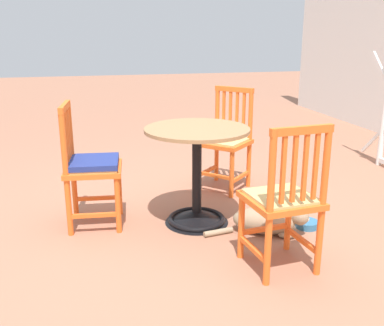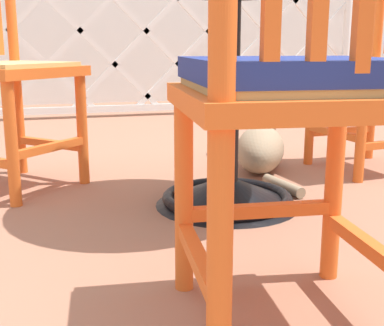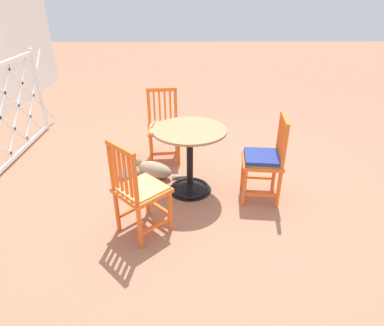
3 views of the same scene
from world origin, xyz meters
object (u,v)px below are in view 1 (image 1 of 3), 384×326
cafe_table (197,187)px  orange_chair_at_corner (226,142)px  orange_chair_facing_out (90,167)px  pet_water_bowl (307,224)px  orange_chair_tucked_in (283,201)px  tabby_cat (269,221)px

cafe_table → orange_chair_at_corner: orange_chair_at_corner is taller
orange_chair_facing_out → pet_water_bowl: (0.43, 1.53, -0.42)m
orange_chair_at_corner → pet_water_bowl: (0.98, 0.33, -0.41)m
orange_chair_tucked_in → pet_water_bowl: 0.78m
tabby_cat → pet_water_bowl: 0.33m
orange_chair_tucked_in → cafe_table: bearing=-156.9°
cafe_table → orange_chair_at_corner: 0.84m
orange_chair_at_corner → pet_water_bowl: size_ratio=5.36×
pet_water_bowl → orange_chair_at_corner: bearing=-161.6°
orange_chair_at_corner → tabby_cat: size_ratio=1.25×
orange_chair_tucked_in → pet_water_bowl: size_ratio=5.36×
orange_chair_at_corner → tabby_cat: orange_chair_at_corner is taller
tabby_cat → pet_water_bowl: (-0.04, 0.32, -0.07)m
cafe_table → orange_chair_facing_out: bearing=-101.0°
cafe_table → orange_chair_at_corner: (-0.70, 0.44, 0.15)m
orange_chair_at_corner → tabby_cat: bearing=0.5°
cafe_table → orange_chair_facing_out: orange_chair_facing_out is taller
orange_chair_tucked_in → tabby_cat: (-0.46, 0.12, -0.34)m
tabby_cat → pet_water_bowl: bearing=96.4°
tabby_cat → orange_chair_facing_out: bearing=-110.9°
tabby_cat → pet_water_bowl: tabby_cat is taller
orange_chair_tucked_in → orange_chair_facing_out: bearing=-130.2°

